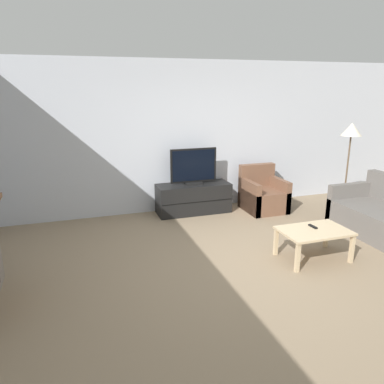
% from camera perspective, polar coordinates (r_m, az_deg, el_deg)
% --- Properties ---
extents(ground_plane, '(24.00, 24.00, 0.00)m').
position_cam_1_polar(ground_plane, '(4.93, 8.42, -11.36)').
color(ground_plane, '#89755B').
extents(wall_back, '(12.00, 0.06, 2.70)m').
position_cam_1_polar(wall_back, '(6.88, -0.97, 8.39)').
color(wall_back, silver).
rests_on(wall_back, ground).
extents(tv_stand, '(1.33, 0.50, 0.54)m').
position_cam_1_polar(tv_stand, '(6.83, 0.22, -0.96)').
color(tv_stand, black).
rests_on(tv_stand, ground).
extents(tv, '(0.85, 0.18, 0.65)m').
position_cam_1_polar(tv, '(6.68, 0.23, 3.75)').
color(tv, black).
rests_on(tv, tv_stand).
extents(armchair, '(0.70, 0.76, 0.82)m').
position_cam_1_polar(armchair, '(7.10, 10.73, -0.54)').
color(armchair, brown).
rests_on(armchair, ground).
extents(coffee_table, '(0.90, 0.60, 0.41)m').
position_cam_1_polar(coffee_table, '(5.24, 18.11, -6.06)').
color(coffee_table, '#CCB289').
rests_on(coffee_table, ground).
extents(remote, '(0.05, 0.15, 0.02)m').
position_cam_1_polar(remote, '(5.30, 17.93, -5.02)').
color(remote, black).
rests_on(remote, coffee_table).
extents(floor_lamp, '(0.35, 0.35, 1.64)m').
position_cam_1_polar(floor_lamp, '(7.03, 23.07, 7.96)').
color(floor_lamp, black).
rests_on(floor_lamp, ground).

